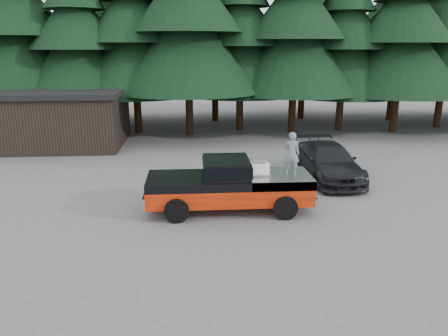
{
  "coord_description": "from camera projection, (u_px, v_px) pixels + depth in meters",
  "views": [
    {
      "loc": [
        -0.82,
        -14.34,
        5.77
      ],
      "look_at": [
        0.23,
        0.0,
        1.72
      ],
      "focal_mm": 35.0,
      "sensor_mm": 36.0,
      "label": 1
    }
  ],
  "objects": [
    {
      "name": "air_compressor",
      "position": [
        259.0,
        169.0,
        15.46
      ],
      "size": [
        0.66,
        0.56,
        0.43
      ],
      "primitive_type": "cube",
      "rotation": [
        0.0,
        0.0,
        0.06
      ],
      "color": "white",
      "rests_on": "pickup_truck"
    },
    {
      "name": "treeline",
      "position": [
        208.0,
        16.0,
        29.83
      ],
      "size": [
        60.15,
        16.05,
        17.5
      ],
      "color": "black",
      "rests_on": "ground"
    },
    {
      "name": "pickup_truck",
      "position": [
        229.0,
        193.0,
        15.67
      ],
      "size": [
        6.0,
        2.04,
        1.33
      ],
      "primitive_type": null,
      "color": "red",
      "rests_on": "ground"
    },
    {
      "name": "truck_cab",
      "position": [
        226.0,
        167.0,
        15.4
      ],
      "size": [
        1.66,
        1.9,
        0.59
      ],
      "primitive_type": "cube",
      "color": "black",
      "rests_on": "pickup_truck"
    },
    {
      "name": "man_on_bed",
      "position": [
        291.0,
        153.0,
        15.34
      ],
      "size": [
        0.63,
        0.48,
        1.54
      ],
      "primitive_type": "imported",
      "rotation": [
        0.0,
        0.0,
        2.92
      ],
      "color": "slate",
      "rests_on": "pickup_truck"
    },
    {
      "name": "ground",
      "position": [
        217.0,
        215.0,
        15.39
      ],
      "size": [
        120.0,
        120.0,
        0.0
      ],
      "primitive_type": "plane",
      "color": "#4C4C4E",
      "rests_on": "ground"
    },
    {
      "name": "parked_car",
      "position": [
        328.0,
        162.0,
        19.44
      ],
      "size": [
        2.21,
        5.3,
        1.53
      ],
      "primitive_type": "imported",
      "rotation": [
        0.0,
        0.0,
        0.01
      ],
      "color": "black",
      "rests_on": "ground"
    },
    {
      "name": "utility_building",
      "position": [
        54.0,
        117.0,
        25.82
      ],
      "size": [
        8.4,
        6.4,
        3.3
      ],
      "color": "black",
      "rests_on": "ground"
    }
  ]
}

